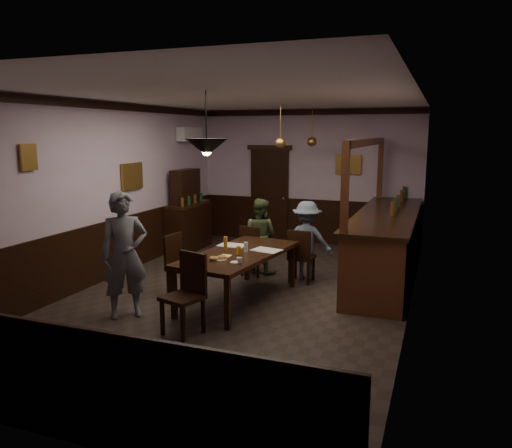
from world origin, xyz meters
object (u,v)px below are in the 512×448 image
at_px(person_seated_right, 307,240).
at_px(person_seated_left, 260,236).
at_px(dining_table, 239,256).
at_px(chair_near, 187,290).
at_px(pendant_iron, 207,147).
at_px(coffee_cup, 239,260).
at_px(soda_can, 239,251).
at_px(person_standing, 124,255).
at_px(chair_side, 179,263).
at_px(chair_far_right, 301,254).
at_px(pendant_brass_far, 312,142).
at_px(sideboard, 188,218).
at_px(bar_counter, 387,243).
at_px(chair_far_left, 252,249).
at_px(pendant_brass_mid, 280,143).

bearing_deg(person_seated_right, person_seated_left, -12.36).
relative_size(dining_table, chair_near, 2.28).
bearing_deg(pendant_iron, chair_near, -95.71).
distance_m(coffee_cup, soda_can, 0.51).
xyz_separation_m(person_seated_left, person_seated_right, (0.89, -0.11, 0.00)).
xyz_separation_m(person_standing, coffee_cup, (1.46, 0.50, -0.06)).
bearing_deg(soda_can, coffee_cup, -66.42).
bearing_deg(pendant_iron, chair_side, 139.85).
relative_size(chair_far_right, person_standing, 0.53).
distance_m(pendant_iron, pendant_brass_far, 4.20).
bearing_deg(person_seated_left, sideboard, -19.57).
xyz_separation_m(person_seated_left, bar_counter, (2.16, 0.49, -0.07)).
xyz_separation_m(coffee_cup, pendant_brass_far, (-0.05, 4.00, 1.50)).
distance_m(chair_near, person_seated_right, 2.90).
xyz_separation_m(soda_can, pendant_iron, (-0.16, -0.65, 1.49)).
bearing_deg(chair_near, chair_side, 139.80).
bearing_deg(chair_far_left, dining_table, 111.37).
bearing_deg(dining_table, bar_counter, 47.58).
bearing_deg(pendant_brass_mid, person_standing, -111.78).
bearing_deg(person_seated_left, chair_near, 101.31).
relative_size(chair_side, pendant_brass_far, 1.18).
height_order(sideboard, pendant_brass_far, pendant_brass_far).
distance_m(person_standing, pendant_brass_mid, 3.57).
distance_m(dining_table, person_seated_left, 1.61).
distance_m(chair_side, soda_can, 1.05).
distance_m(chair_side, coffee_cup, 1.35).
relative_size(dining_table, sideboard, 1.34).
xyz_separation_m(soda_can, bar_counter, (1.84, 2.23, -0.21)).
distance_m(chair_far_left, person_seated_left, 0.33).
bearing_deg(coffee_cup, person_seated_right, 86.99).
bearing_deg(pendant_brass_far, sideboard, -165.01).
bearing_deg(chair_far_right, sideboard, -25.37).
distance_m(coffee_cup, pendant_brass_mid, 2.95).
relative_size(soda_can, pendant_brass_far, 0.15).
height_order(chair_near, bar_counter, bar_counter).
bearing_deg(soda_can, chair_side, 176.62).
bearing_deg(person_standing, chair_side, 33.32).
height_order(chair_far_left, bar_counter, bar_counter).
xyz_separation_m(person_seated_right, sideboard, (-2.94, 1.25, 0.02)).
xyz_separation_m(dining_table, sideboard, (-2.30, 2.73, 0.00)).
bearing_deg(chair_far_left, person_standing, 78.55).
bearing_deg(chair_far_right, dining_table, 65.23).
xyz_separation_m(sideboard, pendant_brass_far, (2.51, 0.67, 1.61)).
bearing_deg(bar_counter, soda_can, -129.64).
height_order(person_standing, sideboard, same).
relative_size(coffee_cup, pendant_brass_far, 0.10).
bearing_deg(soda_can, sideboard, 129.45).
distance_m(chair_side, pendant_iron, 2.09).
bearing_deg(sideboard, chair_side, -64.30).
xyz_separation_m(pendant_iron, pendant_brass_far, (0.31, 4.19, 0.00)).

